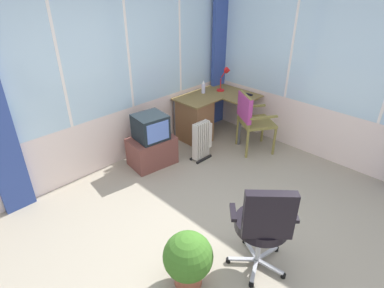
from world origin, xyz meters
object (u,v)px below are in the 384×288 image
at_px(tv_remote, 248,94).
at_px(tv_on_stand, 152,143).
at_px(spray_bottle, 203,87).
at_px(desk_lamp, 226,75).
at_px(desk, 197,118).
at_px(space_heater, 202,140).
at_px(potted_plant, 188,259).
at_px(wooden_armchair, 250,115).
at_px(office_chair, 264,222).

bearing_deg(tv_remote, tv_on_stand, 159.65).
xyz_separation_m(spray_bottle, tv_on_stand, (-1.30, -0.20, -0.48)).
relative_size(desk_lamp, tv_remote, 2.72).
relative_size(desk, spray_bottle, 5.45).
xyz_separation_m(desk, spray_bottle, (0.27, 0.12, 0.43)).
relative_size(desk_lamp, tv_on_stand, 0.52).
bearing_deg(desk, tv_on_stand, -175.49).
bearing_deg(space_heater, desk, 51.41).
relative_size(desk, desk_lamp, 2.89).
xyz_separation_m(tv_on_stand, potted_plant, (-1.07, -1.84, -0.04)).
bearing_deg(potted_plant, desk, 42.51).
xyz_separation_m(spray_bottle, wooden_armchair, (0.02, -0.95, -0.22)).
bearing_deg(tv_on_stand, potted_plant, -120.23).
height_order(spray_bottle, space_heater, spray_bottle).
distance_m(desk, desk_lamp, 0.88).
distance_m(desk_lamp, space_heater, 1.31).
relative_size(tv_remote, space_heater, 0.25).
bearing_deg(desk, potted_plant, -137.49).
relative_size(desk, space_heater, 1.94).
bearing_deg(space_heater, tv_on_stand, 146.61).
height_order(desk, wooden_armchair, wooden_armchair).
bearing_deg(potted_plant, tv_on_stand, 59.77).
bearing_deg(desk, wooden_armchair, -70.81).
bearing_deg(tv_remote, desk, 139.07).
height_order(desk_lamp, spray_bottle, desk_lamp).
relative_size(spray_bottle, office_chair, 0.21).
relative_size(tv_on_stand, space_heater, 1.29).
xyz_separation_m(wooden_armchair, office_chair, (-1.81, -1.46, -0.01)).
xyz_separation_m(office_chair, potted_plant, (-0.58, 0.37, -0.29)).
xyz_separation_m(spray_bottle, potted_plant, (-2.37, -2.04, -0.52)).
xyz_separation_m(office_chair, space_heater, (1.13, 1.80, -0.29)).
height_order(tv_remote, spray_bottle, spray_bottle).
bearing_deg(tv_remote, office_chair, -148.58).
bearing_deg(desk, tv_remote, -33.27).
distance_m(tv_remote, wooden_armchair, 0.58).
bearing_deg(wooden_armchair, desk_lamp, 65.89).
bearing_deg(tv_remote, space_heater, 173.43).
relative_size(desk_lamp, spray_bottle, 1.89).
height_order(office_chair, tv_on_stand, office_chair).
bearing_deg(space_heater, wooden_armchair, -26.34).
height_order(desk, spray_bottle, spray_bottle).
bearing_deg(tv_remote, spray_bottle, 119.77).
xyz_separation_m(tv_remote, spray_bottle, (-0.45, 0.59, 0.09)).
bearing_deg(tv_remote, potted_plant, -160.48).
bearing_deg(desk_lamp, wooden_armchair, -114.11).
xyz_separation_m(desk, office_chair, (-1.52, -2.30, 0.21)).
bearing_deg(desk_lamp, tv_remote, -78.20).
height_order(tv_remote, office_chair, office_chair).
xyz_separation_m(desk, wooden_armchair, (0.29, -0.84, 0.21)).
xyz_separation_m(spray_bottle, office_chair, (-1.79, -2.42, -0.23)).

